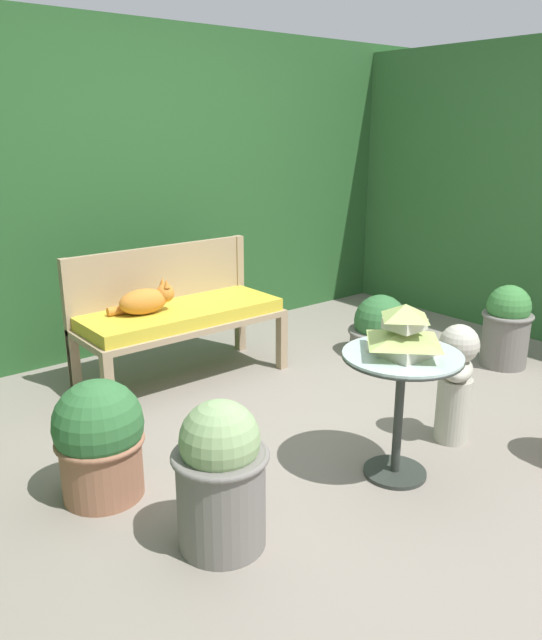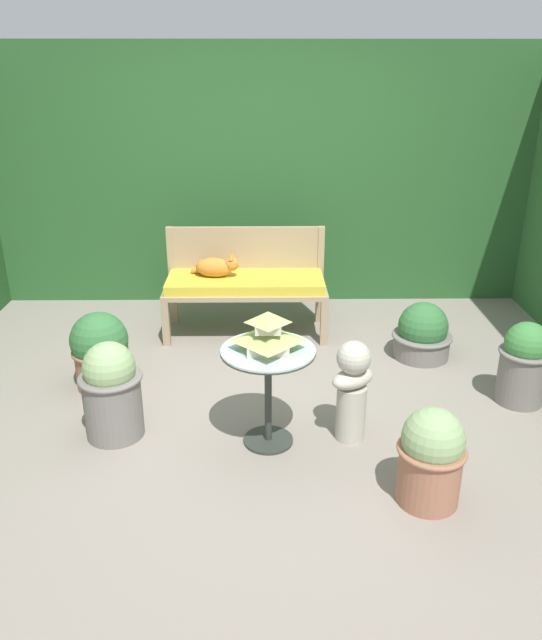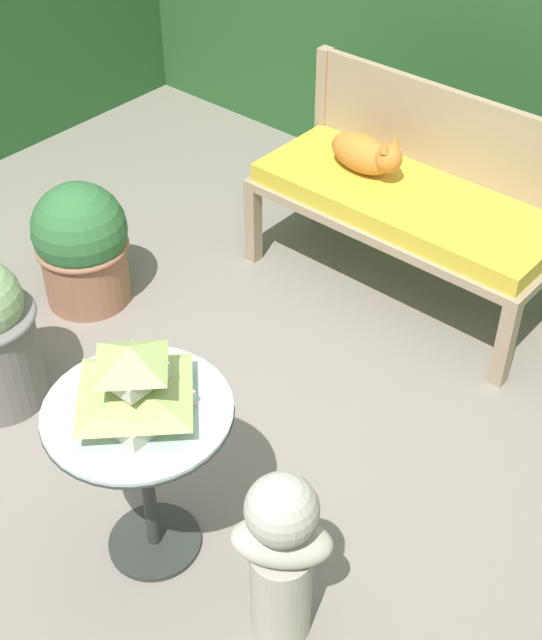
{
  "view_description": "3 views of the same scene",
  "coord_description": "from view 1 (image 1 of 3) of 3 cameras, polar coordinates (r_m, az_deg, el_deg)",
  "views": [
    {
      "loc": [
        -2.16,
        -2.25,
        1.65
      ],
      "look_at": [
        -0.06,
        0.33,
        0.61
      ],
      "focal_mm": 35.0,
      "sensor_mm": 36.0,
      "label": 1
    },
    {
      "loc": [
        0.01,
        -3.83,
        2.2
      ],
      "look_at": [
        0.06,
        0.26,
        0.5
      ],
      "focal_mm": 35.0,
      "sensor_mm": 36.0,
      "label": 2
    },
    {
      "loc": [
        1.52,
        -1.65,
        2.48
      ],
      "look_at": [
        -0.11,
        0.24,
        0.42
      ],
      "focal_mm": 50.0,
      "sensor_mm": 36.0,
      "label": 3
    }
  ],
  "objects": [
    {
      "name": "bench_backrest",
      "position": [
        4.32,
        -10.05,
        3.42
      ],
      "size": [
        1.37,
        0.06,
        0.88
      ],
      "color": "tan",
      "rests_on": "ground"
    },
    {
      "name": "potted_plant_table_far",
      "position": [
        2.57,
        -4.62,
        -14.0
      ],
      "size": [
        0.4,
        0.4,
        0.64
      ],
      "color": "slate",
      "rests_on": "ground"
    },
    {
      "name": "garden_bust",
      "position": [
        3.49,
        16.54,
        -5.22
      ],
      "size": [
        0.34,
        0.3,
        0.66
      ],
      "rotation": [
        0.0,
        0.0,
        0.58
      ],
      "color": "#B7B2A3",
      "rests_on": "ground"
    },
    {
      "name": "potted_plant_patio_mid",
      "position": [
        2.99,
        -15.4,
        -10.51
      ],
      "size": [
        0.41,
        0.41,
        0.57
      ],
      "color": "#9E664C",
      "rests_on": "ground"
    },
    {
      "name": "pagoda_birdhouse",
      "position": [
        2.94,
        12.06,
        -1.14
      ],
      "size": [
        0.33,
        0.33,
        0.24
      ],
      "color": "beige",
      "rests_on": "patio_table"
    },
    {
      "name": "garden_bench",
      "position": [
        4.15,
        -8.16,
        0.12
      ],
      "size": [
        1.37,
        0.56,
        0.51
      ],
      "color": "tan",
      "rests_on": "ground"
    },
    {
      "name": "cat",
      "position": [
        4.01,
        -11.37,
        1.78
      ],
      "size": [
        0.41,
        0.21,
        0.21
      ],
      "rotation": [
        0.0,
        0.0,
        -0.1
      ],
      "color": "orange",
      "rests_on": "garden_bench"
    },
    {
      "name": "potted_plant_bench_left",
      "position": [
        4.72,
        20.74,
        -0.49
      ],
      "size": [
        0.36,
        0.36,
        0.59
      ],
      "color": "slate",
      "rests_on": "ground"
    },
    {
      "name": "potted_plant_path_edge",
      "position": [
        4.74,
        9.93,
        -0.81
      ],
      "size": [
        0.48,
        0.48,
        0.46
      ],
      "color": "slate",
      "rests_on": "ground"
    },
    {
      "name": "patio_table",
      "position": [
        3.02,
        11.77,
        -5.54
      ],
      "size": [
        0.57,
        0.57,
        0.64
      ],
      "color": "#2D332D",
      "rests_on": "ground"
    },
    {
      "name": "ground",
      "position": [
        3.53,
        4.27,
        -10.62
      ],
      "size": [
        30.0,
        30.0,
        0.0
      ],
      "primitive_type": "plane",
      "color": "gray"
    },
    {
      "name": "foliage_hedge_back",
      "position": [
        5.14,
        -14.3,
        11.64
      ],
      "size": [
        6.4,
        0.79,
        2.38
      ],
      "primitive_type": "cube",
      "color": "#285628",
      "rests_on": "ground"
    }
  ]
}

